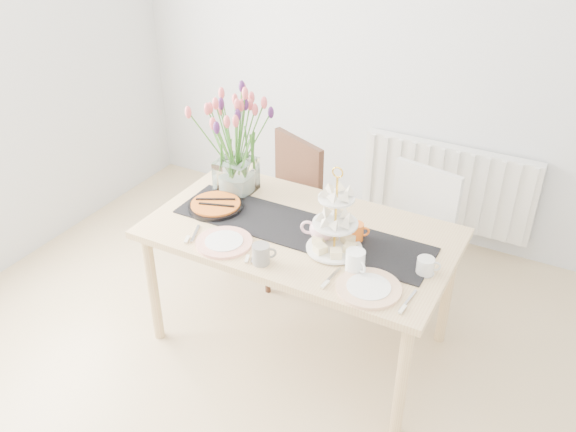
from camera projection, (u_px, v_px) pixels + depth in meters
The scene contains 16 objects.
room_shell at pixel (191, 203), 2.35m from camera, with size 4.50×4.50×4.50m.
radiator at pixel (447, 186), 4.23m from camera, with size 1.20×0.08×0.60m, color white.
dining_table at pixel (300, 242), 3.23m from camera, with size 1.60×0.90×0.75m.
chair_brown at pixel (284, 197), 3.94m from camera, with size 0.59×0.59×0.91m.
chair_white at pixel (414, 228), 3.67m from camera, with size 0.50×0.50×0.86m.
table_runner at pixel (300, 229), 3.19m from camera, with size 1.40×0.35×0.01m, color black.
tulip_vase at pixel (234, 127), 3.34m from camera, with size 0.72×0.72×0.63m.
cake_stand at pixel (335, 230), 2.97m from camera, with size 0.28×0.28×0.41m.
teapot at pixel (322, 229), 3.08m from camera, with size 0.21×0.17×0.14m, color white, non-canonical shape.
cream_jug at pixel (425, 266), 2.85m from camera, with size 0.08×0.08×0.08m, color silver.
tart_tin at pixel (216, 206), 3.37m from camera, with size 0.31×0.31×0.04m.
mug_grey at pixel (261, 254), 2.92m from camera, with size 0.09×0.09×0.10m, color gray.
mug_white at pixel (355, 261), 2.86m from camera, with size 0.09×0.09×0.11m, color white.
mug_orange at pixel (355, 232), 3.08m from camera, with size 0.08×0.08×0.10m, color orange.
plate_left at pixel (224, 242), 3.08m from camera, with size 0.29×0.29×0.01m, color white.
plate_right at pixel (369, 288), 2.76m from camera, with size 0.30×0.30×0.02m, color white.
Camera 1 is at (1.29, -1.61, 2.48)m, focal length 38.00 mm.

